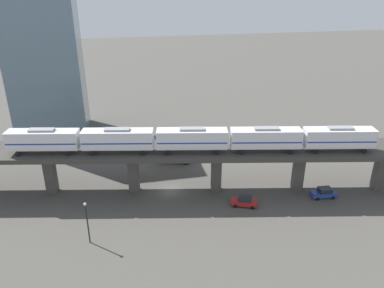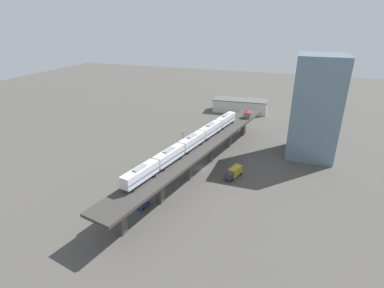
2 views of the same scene
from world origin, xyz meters
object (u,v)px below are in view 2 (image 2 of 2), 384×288
Objects in this scene: street_lamp at (183,138)px; office_tower at (316,108)px; subway_train at (192,141)px; signal_hut at (248,114)px; street_car_blue at (143,203)px; delivery_truck at (234,172)px; warehouse_building at (240,106)px; street_car_red at (167,178)px.

street_lamp is 49.12m from office_tower.
street_lamp is (-10.11, 17.67, -6.96)m from subway_train.
street_car_blue is (-17.10, -60.37, -9.38)m from signal_hut.
subway_train is at bearing -106.62° from signal_hut.
signal_hut is at bearing 74.18° from street_car_blue.
delivery_truck is at bearing 4.73° from subway_train.
delivery_truck is 73.15m from warehouse_building.
signal_hut is 29.77m from street_lamp.
street_lamp is (-23.76, 16.54, 2.35)m from delivery_truck.
warehouse_building is (1.06, 73.17, -7.65)m from subway_train.
signal_hut reaches higher than warehouse_building.
subway_train is at bearing -142.72° from office_tower.
street_lamp is (-4.55, 25.72, 3.17)m from street_car_red.
street_car_red is 81.52m from warehouse_building.
delivery_truck is at bearing -86.14° from signal_hut.
street_lamp reaches higher than warehouse_building.
signal_hut is 0.50× the size of delivery_truck.
warehouse_building is at bearing 127.36° from office_tower.
street_car_red is 57.22m from office_tower.
street_car_blue is 30.95m from delivery_truck.
subway_train is 21.51m from street_lamp.
warehouse_building is (11.17, 55.50, -0.70)m from street_lamp.
subway_train is 25.68m from street_car_blue.
street_lamp reaches higher than street_car_red.
street_car_red is 26.31m from street_lamp.
street_lamp is 56.61m from warehouse_building.
delivery_truck is (2.45, -36.39, -8.56)m from signal_hut.
street_car_blue is 0.15× the size of warehouse_building.
office_tower reaches higher than street_car_blue.
delivery_truck is (13.65, 1.13, -9.30)m from subway_train.
delivery_truck is 0.21× the size of office_tower.
street_car_red is (-16.76, -45.56, -9.38)m from signal_hut.
street_car_red is at bearing -94.66° from warehouse_building.
street_car_red is 0.63× the size of delivery_truck.
street_car_blue is (-5.91, -22.85, -10.12)m from subway_train.
street_car_red and street_car_blue have the same top height.
warehouse_building is (-10.13, 35.65, -6.91)m from signal_hut.
street_car_red is 0.16× the size of warehouse_building.
street_car_blue is at bearing -129.82° from office_tower.
street_car_red is at bearing -79.97° from street_lamp.
signal_hut reaches higher than street_car_blue.
signal_hut is 37.70m from warehouse_building.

